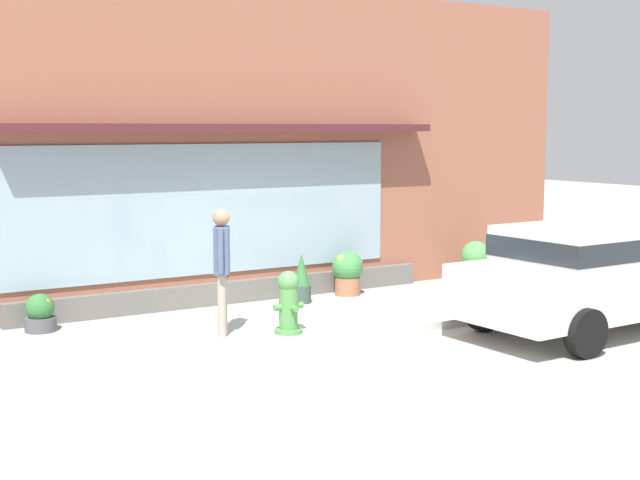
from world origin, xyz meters
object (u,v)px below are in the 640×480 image
object	(u,v)px
pedestrian_with_handbag	(222,261)
parked_car_white	(597,271)
potted_plant_window_right	(475,260)
fire_hydrant	(288,302)
potted_plant_near_hydrant	(301,279)
potted_plant_trailing_edge	(40,314)
potted_plant_doorstep	(348,272)

from	to	relation	value
pedestrian_with_handbag	parked_car_white	distance (m)	5.14
pedestrian_with_handbag	potted_plant_window_right	world-z (taller)	pedestrian_with_handbag
parked_car_white	potted_plant_window_right	size ratio (longest dim) A/B	5.67
fire_hydrant	potted_plant_near_hydrant	distance (m)	2.15
potted_plant_trailing_edge	parked_car_white	bearing A→B (deg)	-31.95
fire_hydrant	potted_plant_window_right	xyz separation A→B (m)	(4.94, 1.75, -0.03)
parked_car_white	potted_plant_near_hydrant	distance (m)	4.62
fire_hydrant	pedestrian_with_handbag	bearing A→B (deg)	155.01
potted_plant_near_hydrant	potted_plant_doorstep	size ratio (longest dim) A/B	1.07
potted_plant_near_hydrant	potted_plant_doorstep	world-z (taller)	potted_plant_near_hydrant
pedestrian_with_handbag	potted_plant_near_hydrant	size ratio (longest dim) A/B	2.15
fire_hydrant	parked_car_white	world-z (taller)	parked_car_white
pedestrian_with_handbag	potted_plant_near_hydrant	distance (m)	2.55
potted_plant_window_right	potted_plant_doorstep	distance (m)	2.69
potted_plant_near_hydrant	potted_plant_doorstep	distance (m)	1.03
fire_hydrant	potted_plant_window_right	distance (m)	5.24
pedestrian_with_handbag	potted_plant_near_hydrant	bearing A→B (deg)	-26.81
potted_plant_window_right	potted_plant_doorstep	size ratio (longest dim) A/B	1.01
potted_plant_near_hydrant	fire_hydrant	bearing A→B (deg)	-125.34
potted_plant_doorstep	potted_plant_near_hydrant	bearing A→B (deg)	-169.84
potted_plant_trailing_edge	potted_plant_doorstep	distance (m)	5.13
fire_hydrant	potted_plant_doorstep	world-z (taller)	fire_hydrant
parked_car_white	pedestrian_with_handbag	bearing A→B (deg)	148.55
parked_car_white	potted_plant_trailing_edge	xyz separation A→B (m)	(-6.52, 4.07, -0.61)
potted_plant_window_right	potted_plant_near_hydrant	world-z (taller)	potted_plant_near_hydrant
potted_plant_window_right	potted_plant_doorstep	xyz separation A→B (m)	(-2.68, 0.18, -0.01)
potted_plant_window_right	potted_plant_trailing_edge	xyz separation A→B (m)	(-7.81, 0.15, -0.16)
potted_plant_trailing_edge	potted_plant_doorstep	world-z (taller)	potted_plant_doorstep
parked_car_white	potted_plant_doorstep	bearing A→B (deg)	107.03
parked_car_white	potted_plant_near_hydrant	xyz separation A→B (m)	(-2.40, 3.92, -0.47)
fire_hydrant	potted_plant_near_hydrant	world-z (taller)	fire_hydrant
fire_hydrant	pedestrian_with_handbag	size ratio (longest dim) A/B	0.50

